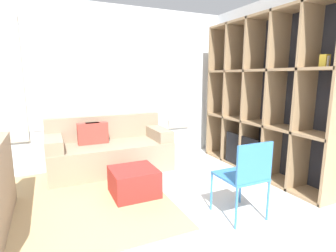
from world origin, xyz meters
TOP-DOWN VIEW (x-y plane):
  - wall_back at (0.00, 3.23)m, footprint 5.79×0.11m
  - wall_right at (2.33, 1.60)m, footprint 0.07×4.40m
  - area_rug at (-0.72, 1.80)m, footprint 2.21×2.36m
  - shelving_unit at (2.12, 1.64)m, footprint 0.41×2.44m
  - couch_main at (-0.05, 2.74)m, footprint 1.89×0.89m
  - ottoman at (0.02, 1.67)m, footprint 0.57×0.56m
  - folding_chair at (0.92, 0.62)m, footprint 0.44×0.46m

SIDE VIEW (x-z plane):
  - area_rug at x=-0.72m, z-range 0.00..0.01m
  - ottoman at x=0.02m, z-range 0.00..0.35m
  - couch_main at x=-0.05m, z-range -0.11..0.75m
  - folding_chair at x=0.92m, z-range 0.09..0.95m
  - shelving_unit at x=2.12m, z-range -0.03..2.37m
  - wall_right at x=2.33m, z-range 0.00..2.70m
  - wall_back at x=0.00m, z-range 0.01..2.71m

